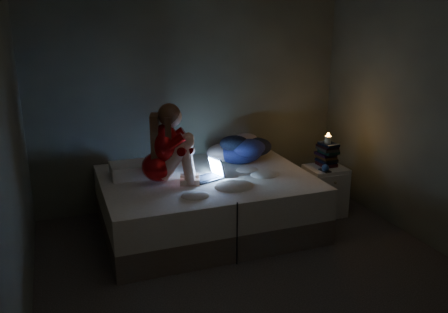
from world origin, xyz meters
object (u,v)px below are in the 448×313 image
bed (207,203)px  nightstand (325,191)px  woman (157,144)px  laptop (206,169)px  candle (328,139)px  phone (325,171)px

bed → nightstand: bed is taller
woman → bed: bearing=18.9°
laptop → candle: (1.42, 0.05, 0.17)m
laptop → phone: bearing=-25.1°
woman → nightstand: bearing=14.1°
nightstand → candle: (0.04, 0.06, 0.58)m
nightstand → bed: bearing=177.3°
laptop → nightstand: (1.38, -0.01, -0.41)m
laptop → candle: candle is taller
bed → nightstand: bearing=-4.0°
woman → laptop: size_ratio=2.58×
laptop → nightstand: size_ratio=0.56×
candle → bed: bearing=178.7°
woman → candle: 1.89m
nightstand → phone: (-0.08, -0.11, 0.28)m
candle → phone: 0.37m
bed → candle: (1.39, -0.03, 0.57)m
laptop → phone: 1.31m
bed → woman: bearing=-177.5°
woman → candle: woman is taller
candle → laptop: bearing=-177.9°
nightstand → phone: phone is taller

